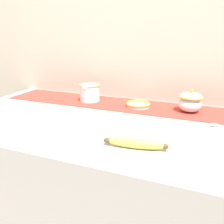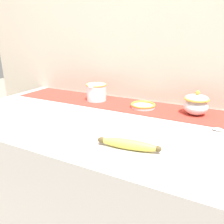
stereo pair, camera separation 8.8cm
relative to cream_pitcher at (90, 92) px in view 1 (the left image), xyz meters
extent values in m
cube|color=#B7B2AD|center=(0.20, -0.23, -0.51)|extent=(1.46, 0.71, 0.92)
cube|color=beige|center=(0.20, 0.15, 0.22)|extent=(2.26, 0.04, 2.40)
cube|color=#B23328|center=(0.20, 0.00, -0.05)|extent=(1.34, 0.24, 0.00)
cylinder|color=white|center=(0.00, 0.00, 0.00)|extent=(0.11, 0.11, 0.09)
torus|color=#B79333|center=(0.00, 0.00, 0.04)|extent=(0.11, 0.11, 0.01)
torus|color=white|center=(0.00, 0.06, 0.00)|extent=(0.05, 0.01, 0.05)
ellipsoid|color=white|center=(0.00, -0.05, 0.03)|extent=(0.03, 0.02, 0.02)
ellipsoid|color=white|center=(0.52, 0.00, -0.01)|extent=(0.11, 0.11, 0.07)
torus|color=#B79333|center=(0.52, 0.00, 0.02)|extent=(0.11, 0.11, 0.01)
ellipsoid|color=white|center=(0.52, 0.00, 0.03)|extent=(0.10, 0.10, 0.03)
sphere|color=#B79333|center=(0.52, 0.00, 0.05)|extent=(0.02, 0.02, 0.02)
cylinder|color=white|center=(0.28, -0.01, -0.04)|extent=(0.12, 0.12, 0.01)
torus|color=#B79333|center=(0.28, -0.01, -0.03)|extent=(0.12, 0.12, 0.01)
ellipsoid|color=#DBCC4C|center=(0.38, -0.43, -0.04)|extent=(0.20, 0.06, 0.03)
ellipsoid|color=brown|center=(0.29, -0.45, -0.04)|extent=(0.03, 0.02, 0.02)
ellipsoid|color=brown|center=(0.47, -0.42, -0.04)|extent=(0.03, 0.02, 0.02)
cube|color=#B7B7BC|center=(0.55, -0.17, -0.05)|extent=(0.11, 0.04, 0.00)
ellipsoid|color=#B7B7BC|center=(0.62, -0.15, -0.05)|extent=(0.05, 0.04, 0.01)
camera|label=1|loc=(0.53, -1.04, 0.28)|focal=35.00mm
camera|label=2|loc=(0.61, -1.01, 0.28)|focal=35.00mm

